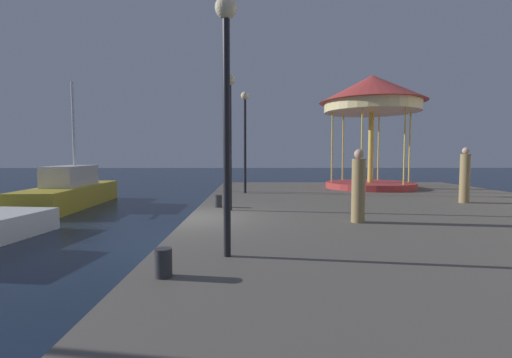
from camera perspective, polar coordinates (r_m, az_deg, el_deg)
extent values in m
plane|color=#162338|center=(10.13, -10.80, -10.48)|extent=(120.00, 120.00, 0.00)
cube|color=#5B564F|center=(11.08, 26.49, -7.46)|extent=(13.53, 25.03, 0.80)
cube|color=gold|center=(19.43, -27.40, -2.47)|extent=(2.29, 7.34, 1.01)
cube|color=beige|center=(19.43, -27.39, 0.46)|extent=(1.53, 3.25, 0.96)
cylinder|color=silver|center=(19.85, -27.02, 6.40)|extent=(0.12, 0.12, 5.03)
cylinder|color=silver|center=(18.35, -28.96, 1.55)|extent=(0.21, 3.27, 0.08)
cylinder|color=#B23333|center=(19.32, 17.70, -0.93)|extent=(4.48, 4.48, 0.30)
cylinder|color=gold|center=(19.27, 17.81, 4.79)|extent=(0.28, 0.28, 3.55)
cylinder|color=#F2E099|center=(19.41, 17.94, 10.78)|extent=(4.75, 4.75, 0.50)
cone|color=#C63D38|center=(19.55, 18.00, 13.49)|extent=(5.28, 5.28, 1.36)
cylinder|color=gold|center=(19.98, 23.25, 4.62)|extent=(0.08, 0.08, 3.55)
cylinder|color=gold|center=(21.22, 18.90, 4.66)|extent=(0.08, 0.08, 3.55)
cylinder|color=gold|center=(20.64, 13.67, 4.79)|extent=(0.08, 0.08, 3.55)
cylinder|color=gold|center=(18.73, 12.01, 4.92)|extent=(0.08, 0.08, 3.55)
cylinder|color=gold|center=(17.32, 16.48, 4.95)|extent=(0.08, 0.08, 3.55)
cylinder|color=gold|center=(18.01, 22.57, 4.76)|extent=(0.08, 0.08, 3.55)
cylinder|color=black|center=(5.92, -4.68, 6.17)|extent=(0.12, 0.12, 3.87)
sphere|color=#F9E5B2|center=(6.37, -4.80, 25.53)|extent=(0.36, 0.36, 0.36)
cylinder|color=black|center=(10.93, -4.20, 4.84)|extent=(0.12, 0.12, 3.77)
sphere|color=#F9E5B2|center=(11.16, -4.26, 15.51)|extent=(0.36, 0.36, 0.36)
cylinder|color=black|center=(15.92, -1.76, 5.14)|extent=(0.12, 0.12, 4.11)
sphere|color=#F9E5B2|center=(16.13, -1.78, 13.11)|extent=(0.36, 0.36, 0.36)
cylinder|color=#2D2D33|center=(11.72, -6.02, -3.51)|extent=(0.24, 0.24, 0.40)
cylinder|color=#2D2D33|center=(5.26, -14.51, -12.77)|extent=(0.24, 0.24, 0.40)
cylinder|color=#937A4C|center=(14.70, 30.27, 0.07)|extent=(0.34, 0.34, 1.73)
sphere|color=tan|center=(14.67, 30.40, 3.90)|extent=(0.24, 0.24, 0.24)
cylinder|color=#937A4C|center=(9.35, 15.97, -1.80)|extent=(0.34, 0.34, 1.60)
sphere|color=tan|center=(9.30, 16.07, 3.85)|extent=(0.24, 0.24, 0.24)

